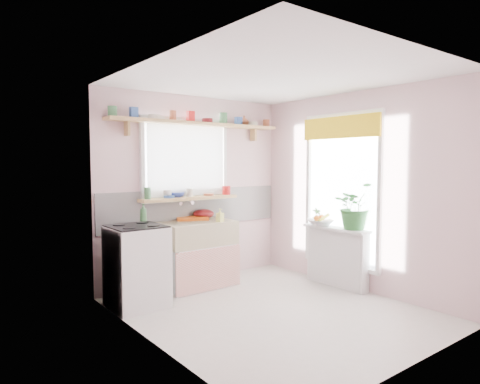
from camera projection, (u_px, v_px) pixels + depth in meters
room at (267, 181)px, 5.62m from camera, size 3.20×3.20×3.20m
sink_unit at (198, 254)px, 5.54m from camera, size 0.95×0.65×1.11m
cooker at (137, 266)px, 4.76m from camera, size 0.58×0.58×0.93m
radiator_ledge at (337, 256)px, 5.56m from camera, size 0.22×0.95×0.78m
windowsill at (190, 198)px, 5.63m from camera, size 1.40×0.22×0.04m
pine_shelf at (199, 124)px, 5.65m from camera, size 2.52×0.24×0.04m
shelf_crockery at (198, 118)px, 5.63m from camera, size 2.47×0.11×0.12m
sill_crockery at (190, 192)px, 5.63m from camera, size 1.35×0.11×0.12m
dish_tray at (192, 218)px, 5.70m from camera, size 0.50×0.44×0.04m
colander at (204, 214)px, 5.81m from camera, size 0.37×0.37×0.13m
jade_plant at (355, 206)px, 5.34m from camera, size 0.56×0.49×0.59m
fruit_bowl at (320, 222)px, 5.68m from camera, size 0.42×0.42×0.08m
herb_pot at (317, 217)px, 5.69m from camera, size 0.14×0.11×0.23m
soap_bottle_sink at (220, 215)px, 5.48m from camera, size 0.09×0.09×0.17m
sill_cup at (167, 194)px, 5.49m from camera, size 0.17×0.17×0.10m
sill_bowl at (177, 195)px, 5.58m from camera, size 0.25×0.25×0.07m
shelf_vase at (244, 121)px, 6.18m from camera, size 0.18×0.18×0.14m
cooker_bottle at (143, 213)px, 5.01m from camera, size 0.10×0.10×0.22m
fruit at (320, 218)px, 5.69m from camera, size 0.20×0.14×0.10m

